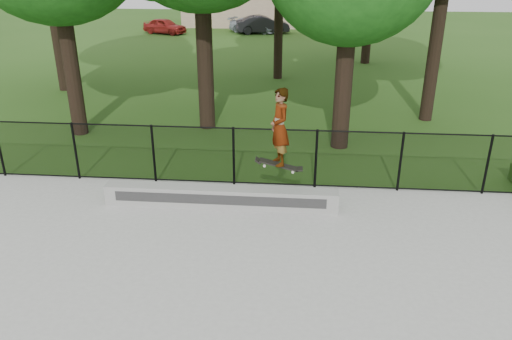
% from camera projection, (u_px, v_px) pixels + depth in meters
% --- Properties ---
extents(grind_ledge, '(5.28, 0.40, 0.46)m').
position_uv_depth(grind_ledge, '(221.00, 197.00, 11.29)').
color(grind_ledge, '#9B9B96').
rests_on(grind_ledge, concrete_slab).
extents(car_a, '(3.51, 2.41, 1.11)m').
position_uv_depth(car_a, '(165.00, 26.00, 36.62)').
color(car_a, maroon).
rests_on(car_a, ground).
extents(car_b, '(3.74, 2.09, 1.28)m').
position_uv_depth(car_b, '(263.00, 25.00, 36.70)').
color(car_b, black).
rests_on(car_b, ground).
extents(car_c, '(3.68, 2.50, 1.07)m').
position_uv_depth(car_c, '(253.00, 25.00, 37.25)').
color(car_c, '#9CA5B1').
rests_on(car_c, ground).
extents(skater_airborne, '(0.82, 0.70, 1.82)m').
position_uv_depth(skater_airborne, '(280.00, 129.00, 10.26)').
color(skater_airborne, black).
rests_on(skater_airborne, ground).
extents(chainlink_fence, '(16.06, 0.06, 1.50)m').
position_uv_depth(chainlink_fence, '(234.00, 156.00, 12.17)').
color(chainlink_fence, black).
rests_on(chainlink_fence, concrete_slab).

